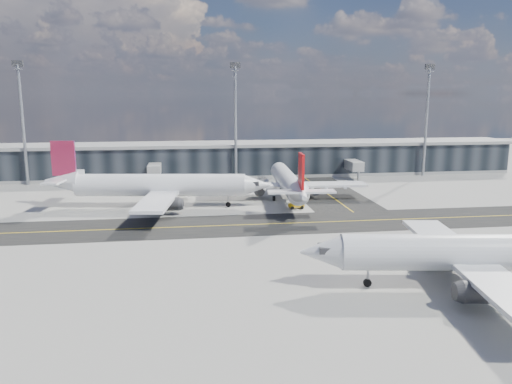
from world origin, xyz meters
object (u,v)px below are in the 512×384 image
Objects in this scene: baggage_tug at (298,204)px; airliner_redtail at (288,182)px; airliner_af at (157,185)px; airliner_near at (484,253)px; service_van at (263,179)px.

airliner_redtail is at bearing 178.29° from baggage_tug.
airliner_af is 60.02m from airliner_near.
airliner_redtail is at bearing 22.51° from airliner_near.
airliner_near is at bearing 12.12° from baggage_tug.
airliner_redtail is 8.08× the size of service_van.
service_van is (-1.84, 21.87, -3.13)m from airliner_redtail.
airliner_near is at bearing -87.16° from service_van.
service_van is (-14.22, 70.63, -3.34)m from airliner_near.
airliner_near is at bearing 47.55° from airliner_af.
airliner_near is (38.36, -46.16, -0.20)m from airliner_af.
baggage_tug is 0.61× the size of service_van.
airliner_redtail is at bearing 103.55° from airliner_af.
airliner_af is 1.05× the size of airliner_near.
airliner_af reaches higher than airliner_redtail.
airliner_near is (12.38, -48.76, 0.21)m from airliner_redtail.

